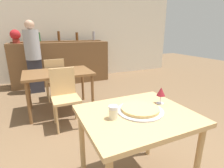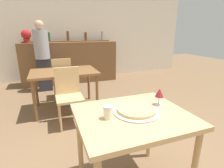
{
  "view_description": "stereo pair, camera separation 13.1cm",
  "coord_description": "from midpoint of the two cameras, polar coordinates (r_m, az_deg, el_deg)",
  "views": [
    {
      "loc": [
        -0.74,
        -1.12,
        1.44
      ],
      "look_at": [
        0.02,
        0.55,
        0.88
      ],
      "focal_mm": 28.0,
      "sensor_mm": 36.0,
      "label": 1
    },
    {
      "loc": [
        -0.62,
        -1.17,
        1.44
      ],
      "look_at": [
        0.02,
        0.55,
        0.88
      ],
      "focal_mm": 28.0,
      "sensor_mm": 36.0,
      "label": 2
    }
  ],
  "objects": [
    {
      "name": "chair_far_side_back",
      "position": [
        3.87,
        -19.07,
        2.32
      ],
      "size": [
        0.4,
        0.4,
        0.9
      ],
      "rotation": [
        0.0,
        0.0,
        3.14
      ],
      "color": "tan",
      "rests_on": "ground_plane"
    },
    {
      "name": "bar_counter",
      "position": [
        5.17,
        -16.79,
        6.6
      ],
      "size": [
        2.6,
        0.56,
        1.14
      ],
      "color": "brown",
      "rests_on": "ground_plane"
    },
    {
      "name": "potted_plant",
      "position": [
        5.02,
        -29.71,
        13.55
      ],
      "size": [
        0.24,
        0.24,
        0.33
      ],
      "color": "maroon",
      "rests_on": "bar_counter"
    },
    {
      "name": "dining_table_near",
      "position": [
        1.53,
        5.52,
        -12.8
      ],
      "size": [
        0.92,
        0.78,
        0.78
      ],
      "color": "tan",
      "rests_on": "ground_plane"
    },
    {
      "name": "cheese_shaker",
      "position": [
        1.37,
        -2.28,
        -9.28
      ],
      "size": [
        0.07,
        0.07,
        0.11
      ],
      "color": "beige",
      "rests_on": "dining_table_near"
    },
    {
      "name": "chair_far_side_front",
      "position": [
        2.79,
        -16.53,
        -2.93
      ],
      "size": [
        0.4,
        0.4,
        0.9
      ],
      "color": "tan",
      "rests_on": "ground_plane"
    },
    {
      "name": "pizza_tray",
      "position": [
        1.51,
        6.72,
        -8.31
      ],
      "size": [
        0.4,
        0.4,
        0.04
      ],
      "color": "#B7B7BC",
      "rests_on": "dining_table_near"
    },
    {
      "name": "wall_back",
      "position": [
        5.6,
        -18.32,
        15.76
      ],
      "size": [
        8.0,
        0.05,
        2.8
      ],
      "color": "silver",
      "rests_on": "ground_plane"
    },
    {
      "name": "dining_table_far",
      "position": [
        3.29,
        -18.23,
        2.46
      ],
      "size": [
        1.17,
        0.79,
        0.74
      ],
      "color": "brown",
      "rests_on": "ground_plane"
    },
    {
      "name": "bar_back_shelf",
      "position": [
        5.25,
        -17.5,
        13.55
      ],
      "size": [
        2.39,
        0.24,
        0.29
      ],
      "color": "brown",
      "rests_on": "bar_counter"
    },
    {
      "name": "wine_glass",
      "position": [
        1.67,
        13.56,
        -2.6
      ],
      "size": [
        0.08,
        0.08,
        0.16
      ],
      "color": "silver",
      "rests_on": "dining_table_near"
    },
    {
      "name": "person_standing",
      "position": [
        4.51,
        -25.1,
        8.61
      ],
      "size": [
        0.34,
        0.34,
        1.67
      ],
      "color": "#2D2D38",
      "rests_on": "ground_plane"
    }
  ]
}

